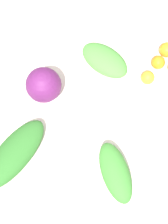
{
  "coord_description": "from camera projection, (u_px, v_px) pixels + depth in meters",
  "views": [
    {
      "loc": [
        -0.04,
        -0.55,
        2.2
      ],
      "look_at": [
        0.0,
        0.0,
        0.73
      ],
      "focal_mm": 50.0,
      "sensor_mm": 36.0,
      "label": 1
    }
  ],
  "objects": [
    {
      "name": "ground_plane",
      "position": [
        84.0,
        147.0,
        2.25
      ],
      "size": [
        8.0,
        8.0,
        0.0
      ],
      "primitive_type": "plane",
      "color": "#B2A899"
    },
    {
      "name": "orange_3",
      "position": [
        167.0,
        50.0,
        1.67
      ],
      "size": [
        0.08,
        0.08,
        0.08
      ],
      "primitive_type": "sphere",
      "color": "orange",
      "rests_on": "dining_table"
    },
    {
      "name": "orange_2",
      "position": [
        158.0,
        62.0,
        1.65
      ],
      "size": [
        0.07,
        0.07,
        0.07
      ],
      "primitive_type": "sphere",
      "color": "orange",
      "rests_on": "dining_table"
    },
    {
      "name": "greens_bunch_beet_tops",
      "position": [
        105.0,
        60.0,
        1.64
      ],
      "size": [
        0.31,
        0.3,
        0.09
      ],
      "primitive_type": "ellipsoid",
      "rotation": [
        0.0,
        0.0,
        2.39
      ],
      "color": "#4C933D",
      "rests_on": "dining_table"
    },
    {
      "name": "greens_bunch_dandelion",
      "position": [
        14.0,
        154.0,
        1.47
      ],
      "size": [
        0.38,
        0.4,
        0.09
      ],
      "primitive_type": "ellipsoid",
      "rotation": [
        0.0,
        0.0,
        0.87
      ],
      "color": "#2D6B28",
      "rests_on": "dining_table"
    },
    {
      "name": "orange_1",
      "position": [
        148.0,
        77.0,
        1.62
      ],
      "size": [
        0.07,
        0.07,
        0.07
      ],
      "primitive_type": "sphere",
      "color": "orange",
      "rests_on": "dining_table"
    },
    {
      "name": "greens_bunch_chard",
      "position": [
        115.0,
        172.0,
        1.43
      ],
      "size": [
        0.19,
        0.31,
        0.09
      ],
      "primitive_type": "ellipsoid",
      "rotation": [
        0.0,
        0.0,
        4.94
      ],
      "color": "#3D8433",
      "rests_on": "dining_table"
    },
    {
      "name": "cabbage_purple",
      "position": [
        44.0,
        85.0,
        1.54
      ],
      "size": [
        0.18,
        0.18,
        0.18
      ],
      "primitive_type": "sphere",
      "color": "#601E5B",
      "rests_on": "dining_table"
    },
    {
      "name": "dining_table",
      "position": [
        84.0,
        119.0,
        1.66
      ],
      "size": [
        1.25,
        1.04,
        0.71
      ],
      "color": "silver",
      "rests_on": "ground_plane"
    }
  ]
}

